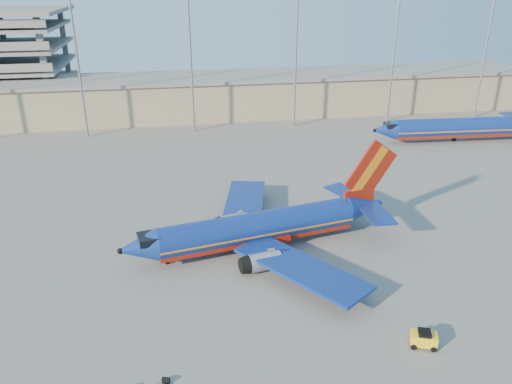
% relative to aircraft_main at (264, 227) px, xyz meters
% --- Properties ---
extents(ground, '(220.00, 220.00, 0.00)m').
position_rel_aircraft_main_xyz_m(ground, '(0.52, 1.08, -2.32)').
color(ground, slate).
rests_on(ground, ground).
extents(terminal_building, '(122.00, 16.00, 8.50)m').
position_rel_aircraft_main_xyz_m(terminal_building, '(10.52, 59.08, 1.99)').
color(terminal_building, gray).
rests_on(terminal_building, ground).
extents(light_mast_row, '(101.60, 1.60, 28.65)m').
position_rel_aircraft_main_xyz_m(light_mast_row, '(5.52, 47.08, 15.23)').
color(light_mast_row, gray).
rests_on(light_mast_row, ground).
extents(aircraft_main, '(31.86, 30.38, 10.87)m').
position_rel_aircraft_main_xyz_m(aircraft_main, '(0.00, 0.00, 0.00)').
color(aircraft_main, navy).
rests_on(aircraft_main, ground).
extents(aircraft_second, '(33.40, 12.99, 11.31)m').
position_rel_aircraft_main_xyz_m(aircraft_second, '(42.67, 31.73, 0.27)').
color(aircraft_second, navy).
rests_on(aircraft_second, ground).
extents(baggage_tug, '(2.35, 1.89, 1.47)m').
position_rel_aircraft_main_xyz_m(baggage_tug, '(9.42, -18.54, -1.56)').
color(baggage_tug, yellow).
rests_on(baggage_tug, ground).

